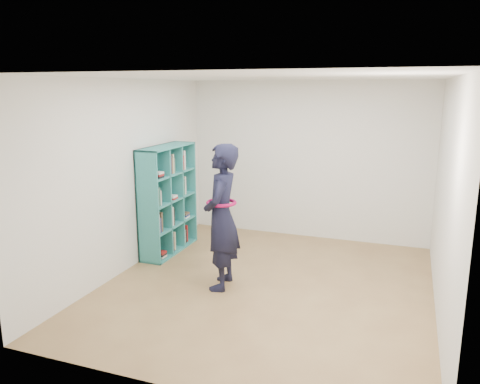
% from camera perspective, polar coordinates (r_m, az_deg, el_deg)
% --- Properties ---
extents(floor, '(4.50, 4.50, 0.00)m').
position_cam_1_polar(floor, '(6.09, 3.23, -11.44)').
color(floor, brown).
rests_on(floor, ground).
extents(ceiling, '(4.50, 4.50, 0.00)m').
position_cam_1_polar(ceiling, '(5.57, 3.57, 13.81)').
color(ceiling, white).
rests_on(ceiling, wall_back).
extents(wall_left, '(0.02, 4.50, 2.60)m').
position_cam_1_polar(wall_left, '(6.54, -13.64, 1.84)').
color(wall_left, silver).
rests_on(wall_left, floor).
extents(wall_right, '(0.02, 4.50, 2.60)m').
position_cam_1_polar(wall_right, '(5.48, 23.86, -0.93)').
color(wall_right, silver).
rests_on(wall_right, floor).
extents(wall_back, '(4.00, 0.02, 2.60)m').
position_cam_1_polar(wall_back, '(7.84, 8.16, 3.81)').
color(wall_back, silver).
rests_on(wall_back, floor).
extents(wall_front, '(4.00, 0.02, 2.60)m').
position_cam_1_polar(wall_front, '(3.67, -6.88, -6.25)').
color(wall_front, silver).
rests_on(wall_front, floor).
extents(bookshelf, '(0.36, 1.23, 1.64)m').
position_cam_1_polar(bookshelf, '(7.21, -8.95, -1.07)').
color(bookshelf, teal).
rests_on(bookshelf, floor).
extents(person, '(0.54, 0.73, 1.83)m').
position_cam_1_polar(person, '(5.80, -2.28, -3.07)').
color(person, black).
rests_on(person, floor).
extents(smartphone, '(0.03, 0.10, 0.13)m').
position_cam_1_polar(smartphone, '(5.87, -3.59, -1.67)').
color(smartphone, silver).
rests_on(smartphone, person).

